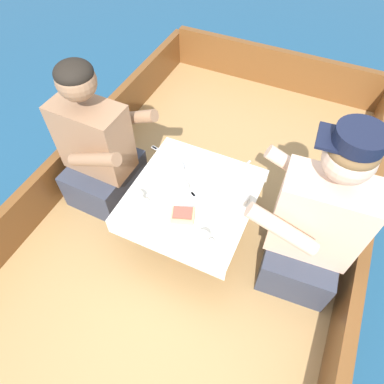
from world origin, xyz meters
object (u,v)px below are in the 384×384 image
Objects in this scene: coffee_cup_port at (138,198)px; coffee_cup_starboard at (203,239)px; person_port at (98,151)px; sandwich at (183,215)px; tin_can at (213,189)px; person_starboard at (313,227)px.

coffee_cup_starboard reaches higher than coffee_cup_port.
person_port is at bearing 152.27° from coffee_cup_port.
sandwich is 0.17m from coffee_cup_starboard.
coffee_cup_port is at bearing -146.46° from tin_can.
tin_can is (0.72, 0.01, 0.01)m from person_port.
person_port is at bearing -178.93° from tin_can.
coffee_cup_port is at bearing -26.29° from person_port.
person_port is at bearing -5.08° from person_starboard.
person_starboard is 0.63m from sandwich.
coffee_cup_starboard is at bearing -75.88° from tin_can.
tin_can is (-0.53, 0.03, -0.03)m from person_starboard.
person_starboard is 11.46× the size of coffee_cup_port.
person_starboard is 11.52× the size of coffee_cup_starboard.
person_starboard reaches higher than coffee_cup_port.
sandwich is 0.26m from coffee_cup_port.
coffee_cup_starboard is (0.15, -0.08, 0.00)m from sandwich.
tin_can is at bearing 33.54° from coffee_cup_port.
sandwich is 1.55× the size of coffee_cup_port.
coffee_cup_port is 0.42m from coffee_cup_starboard.
tin_can is at bearing 104.12° from coffee_cup_starboard.
person_port reaches higher than coffee_cup_starboard.
coffee_cup_starboard reaches higher than tin_can.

